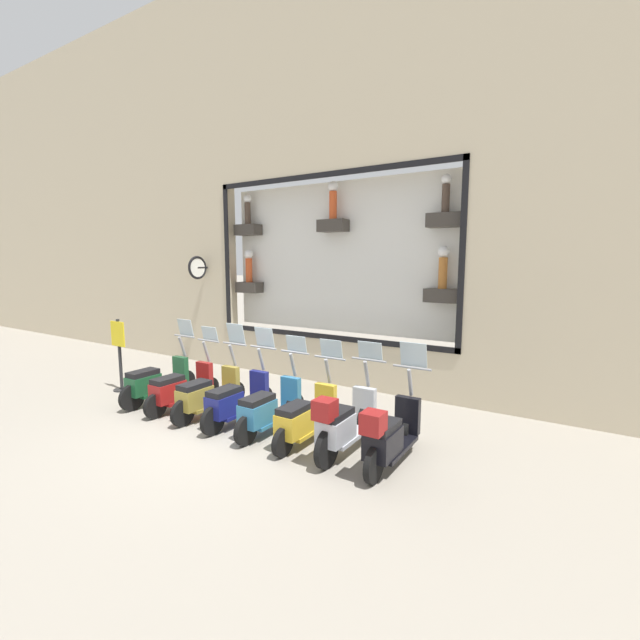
# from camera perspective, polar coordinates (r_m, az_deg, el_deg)

# --- Properties ---
(ground_plane) EXTENTS (120.00, 120.00, 0.00)m
(ground_plane) POSITION_cam_1_polar(r_m,az_deg,el_deg) (7.70, -12.96, -14.21)
(ground_plane) COLOR gray
(building_facade) EXTENTS (1.23, 36.00, 9.92)m
(building_facade) POSITION_cam_1_polar(r_m,az_deg,el_deg) (10.25, 1.38, 20.32)
(building_facade) COLOR beige
(building_facade) RESTS_ON ground_plane
(scooter_black_0) EXTENTS (1.80, 0.61, 1.64)m
(scooter_black_0) POSITION_cam_1_polar(r_m,az_deg,el_deg) (6.22, 9.24, -14.92)
(scooter_black_0) COLOR black
(scooter_black_0) RESTS_ON ground_plane
(scooter_silver_1) EXTENTS (1.81, 0.61, 1.58)m
(scooter_silver_1) POSITION_cam_1_polar(r_m,az_deg,el_deg) (6.51, 3.16, -13.61)
(scooter_silver_1) COLOR black
(scooter_silver_1) RESTS_ON ground_plane
(scooter_yellow_2) EXTENTS (1.79, 0.60, 1.54)m
(scooter_yellow_2) POSITION_cam_1_polar(r_m,az_deg,el_deg) (6.93, -2.09, -12.92)
(scooter_yellow_2) COLOR black
(scooter_yellow_2) RESTS_ON ground_plane
(scooter_teal_3) EXTENTS (1.79, 0.60, 1.54)m
(scooter_teal_3) POSITION_cam_1_polar(r_m,az_deg,el_deg) (7.34, -6.91, -11.69)
(scooter_teal_3) COLOR black
(scooter_teal_3) RESTS_ON ground_plane
(scooter_navy_4) EXTENTS (1.80, 0.61, 1.63)m
(scooter_navy_4) POSITION_cam_1_polar(r_m,az_deg,el_deg) (7.79, -11.15, -10.53)
(scooter_navy_4) COLOR black
(scooter_navy_4) RESTS_ON ground_plane
(scooter_olive_5) EXTENTS (1.80, 0.60, 1.65)m
(scooter_olive_5) POSITION_cam_1_polar(r_m,az_deg,el_deg) (8.29, -14.90, -9.54)
(scooter_olive_5) COLOR black
(scooter_olive_5) RESTS_ON ground_plane
(scooter_red_6) EXTENTS (1.79, 0.60, 1.53)m
(scooter_red_6) POSITION_cam_1_polar(r_m,az_deg,el_deg) (8.82, -18.21, -8.69)
(scooter_red_6) COLOR black
(scooter_red_6) RESTS_ON ground_plane
(scooter_green_7) EXTENTS (1.80, 0.61, 1.63)m
(scooter_green_7) POSITION_cam_1_polar(r_m,az_deg,el_deg) (9.37, -21.07, -7.71)
(scooter_green_7) COLOR black
(scooter_green_7) RESTS_ON ground_plane
(shop_sign_post) EXTENTS (0.36, 0.45, 1.61)m
(shop_sign_post) POSITION_cam_1_polar(r_m,az_deg,el_deg) (10.47, -25.18, -3.94)
(shop_sign_post) COLOR #232326
(shop_sign_post) RESTS_ON ground_plane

